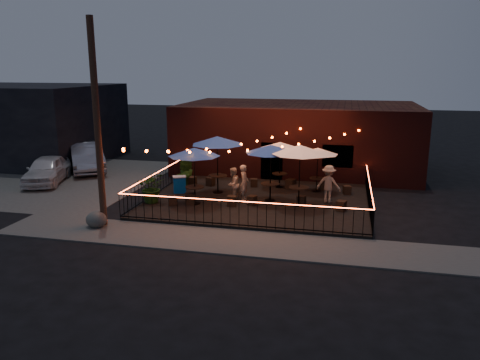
# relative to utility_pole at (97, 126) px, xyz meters

# --- Properties ---
(ground) EXTENTS (110.00, 110.00, 0.00)m
(ground) POSITION_rel_utility_pole_xyz_m (5.40, 2.60, -4.00)
(ground) COLOR black
(ground) RESTS_ON ground
(patio) EXTENTS (10.00, 8.00, 0.15)m
(patio) POSITION_rel_utility_pole_xyz_m (5.40, 4.60, -3.92)
(patio) COLOR black
(patio) RESTS_ON ground
(sidewalk) EXTENTS (18.00, 2.50, 0.05)m
(sidewalk) POSITION_rel_utility_pole_xyz_m (5.40, -0.65, -3.98)
(sidewalk) COLOR #494643
(sidewalk) RESTS_ON ground
(parking_lot) EXTENTS (11.00, 12.00, 0.02)m
(parking_lot) POSITION_rel_utility_pole_xyz_m (-6.60, 6.60, -3.99)
(parking_lot) COLOR #494643
(parking_lot) RESTS_ON ground
(brick_building) EXTENTS (14.00, 8.00, 4.00)m
(brick_building) POSITION_rel_utility_pole_xyz_m (6.40, 12.59, -2.00)
(brick_building) COLOR black
(brick_building) RESTS_ON ground
(background_building) EXTENTS (12.00, 9.00, 5.00)m
(background_building) POSITION_rel_utility_pole_xyz_m (-12.60, 11.60, -1.50)
(background_building) COLOR black
(background_building) RESTS_ON ground
(utility_pole) EXTENTS (0.26, 0.26, 8.00)m
(utility_pole) POSITION_rel_utility_pole_xyz_m (0.00, 0.00, 0.00)
(utility_pole) COLOR #332014
(utility_pole) RESTS_ON ground
(fence_front) EXTENTS (10.00, 0.04, 1.04)m
(fence_front) POSITION_rel_utility_pole_xyz_m (5.40, 0.60, -3.34)
(fence_front) COLOR black
(fence_front) RESTS_ON patio
(fence_left) EXTENTS (0.04, 8.00, 1.04)m
(fence_left) POSITION_rel_utility_pole_xyz_m (0.40, 4.60, -3.34)
(fence_left) COLOR black
(fence_left) RESTS_ON patio
(fence_right) EXTENTS (0.04, 8.00, 1.04)m
(fence_right) POSITION_rel_utility_pole_xyz_m (10.40, 4.60, -3.34)
(fence_right) COLOR black
(fence_right) RESTS_ON patio
(festoon_lights) EXTENTS (10.02, 8.72, 1.32)m
(festoon_lights) POSITION_rel_utility_pole_xyz_m (4.39, 4.30, -1.48)
(festoon_lights) COLOR #FF3F07
(festoon_lights) RESTS_ON ground
(cafe_table_0) EXTENTS (2.82, 2.82, 2.56)m
(cafe_table_0) POSITION_rel_utility_pole_xyz_m (2.76, 3.23, -1.51)
(cafe_table_0) COLOR black
(cafe_table_0) RESTS_ON patio
(cafe_table_1) EXTENTS (2.83, 2.83, 2.79)m
(cafe_table_1) POSITION_rel_utility_pole_xyz_m (3.24, 5.35, -1.30)
(cafe_table_1) COLOR black
(cafe_table_1) RESTS_ON patio
(cafe_table_2) EXTENTS (2.51, 2.51, 2.61)m
(cafe_table_2) POSITION_rel_utility_pole_xyz_m (5.98, 4.51, -1.46)
(cafe_table_2) COLOR black
(cafe_table_2) RESTS_ON patio
(cafe_table_3) EXTENTS (2.62, 2.62, 2.34)m
(cafe_table_3) POSITION_rel_utility_pole_xyz_m (6.06, 7.06, -1.71)
(cafe_table_3) COLOR black
(cafe_table_3) RESTS_ON patio
(cafe_table_4) EXTENTS (2.90, 2.90, 2.73)m
(cafe_table_4) POSITION_rel_utility_pole_xyz_m (7.36, 3.98, -1.35)
(cafe_table_4) COLOR black
(cafe_table_4) RESTS_ON patio
(cafe_table_5) EXTENTS (2.44, 2.44, 2.19)m
(cafe_table_5) POSITION_rel_utility_pole_xyz_m (7.97, 6.63, -1.85)
(cafe_table_5) COLOR black
(cafe_table_5) RESTS_ON patio
(bistro_chair_0) EXTENTS (0.47, 0.47, 0.42)m
(bistro_chair_0) POSITION_rel_utility_pole_xyz_m (1.86, 2.83, -3.64)
(bistro_chair_0) COLOR black
(bistro_chair_0) RESTS_ON patio
(bistro_chair_1) EXTENTS (0.56, 0.56, 0.50)m
(bistro_chair_1) POSITION_rel_utility_pole_xyz_m (2.56, 3.13, -3.60)
(bistro_chair_1) COLOR black
(bistro_chair_1) RESTS_ON patio
(bistro_chair_2) EXTENTS (0.42, 0.42, 0.42)m
(bistro_chair_2) POSITION_rel_utility_pole_xyz_m (1.54, 6.54, -3.64)
(bistro_chair_2) COLOR black
(bistro_chair_2) RESTS_ON patio
(bistro_chair_3) EXTENTS (0.47, 0.47, 0.44)m
(bistro_chair_3) POSITION_rel_utility_pole_xyz_m (2.50, 6.59, -3.63)
(bistro_chair_3) COLOR black
(bistro_chair_3) RESTS_ON patio
(bistro_chair_4) EXTENTS (0.41, 0.41, 0.46)m
(bistro_chair_4) POSITION_rel_utility_pole_xyz_m (4.46, 3.28, -3.62)
(bistro_chair_4) COLOR black
(bistro_chair_4) RESTS_ON patio
(bistro_chair_5) EXTENTS (0.47, 0.47, 0.42)m
(bistro_chair_5) POSITION_rel_utility_pole_xyz_m (5.31, 3.63, -3.64)
(bistro_chair_5) COLOR black
(bistro_chair_5) RESTS_ON patio
(bistro_chair_6) EXTENTS (0.42, 0.42, 0.41)m
(bistro_chair_6) POSITION_rel_utility_pole_xyz_m (4.75, 6.89, -3.65)
(bistro_chair_6) COLOR black
(bistro_chair_6) RESTS_ON patio
(bistro_chair_7) EXTENTS (0.56, 0.56, 0.50)m
(bistro_chair_7) POSITION_rel_utility_pole_xyz_m (6.67, 6.84, -3.60)
(bistro_chair_7) COLOR black
(bistro_chair_7) RESTS_ON patio
(bistro_chair_8) EXTENTS (0.42, 0.42, 0.41)m
(bistro_chair_8) POSITION_rel_utility_pole_xyz_m (7.46, 4.16, -3.65)
(bistro_chair_8) COLOR black
(bistro_chair_8) RESTS_ON patio
(bistro_chair_9) EXTENTS (0.48, 0.48, 0.44)m
(bistro_chair_9) POSITION_rel_utility_pole_xyz_m (9.22, 3.60, -3.63)
(bistro_chair_9) COLOR black
(bistro_chair_9) RESTS_ON patio
(bistro_chair_10) EXTENTS (0.45, 0.45, 0.45)m
(bistro_chair_10) POSITION_rel_utility_pole_xyz_m (8.34, 6.88, -3.62)
(bistro_chair_10) COLOR black
(bistro_chair_10) RESTS_ON patio
(bistro_chair_11) EXTENTS (0.42, 0.42, 0.42)m
(bistro_chair_11) POSITION_rel_utility_pole_xyz_m (9.45, 6.42, -3.64)
(bistro_chair_11) COLOR black
(bistro_chair_11) RESTS_ON patio
(patron_a) EXTENTS (0.46, 0.65, 1.68)m
(patron_a) POSITION_rel_utility_pole_xyz_m (4.81, 4.24, -3.01)
(patron_a) COLOR tan
(patron_a) RESTS_ON patio
(patron_b) EXTENTS (0.76, 0.88, 1.55)m
(patron_b) POSITION_rel_utility_pole_xyz_m (4.30, 4.13, -3.07)
(patron_b) COLOR tan
(patron_b) RESTS_ON patio
(patron_c) EXTENTS (1.21, 0.85, 1.71)m
(patron_c) POSITION_rel_utility_pole_xyz_m (8.61, 4.85, -2.99)
(patron_c) COLOR tan
(patron_c) RESTS_ON patio
(potted_shrub_a) EXTENTS (1.55, 1.43, 1.41)m
(potted_shrub_a) POSITION_rel_utility_pole_xyz_m (0.80, 3.03, -3.14)
(potted_shrub_a) COLOR #0E410D
(potted_shrub_a) RESTS_ON patio
(potted_shrub_b) EXTENTS (0.84, 0.68, 1.52)m
(potted_shrub_b) POSITION_rel_utility_pole_xyz_m (1.35, 5.88, -3.09)
(potted_shrub_b) COLOR #143C0F
(potted_shrub_b) RESTS_ON patio
(potted_shrub_c) EXTENTS (0.74, 0.74, 1.23)m
(potted_shrub_c) POSITION_rel_utility_pole_xyz_m (0.80, 7.73, -3.24)
(potted_shrub_c) COLOR #124111
(potted_shrub_c) RESTS_ON patio
(cooler) EXTENTS (0.76, 0.67, 0.84)m
(cooler) POSITION_rel_utility_pole_xyz_m (1.43, 4.87, -3.43)
(cooler) COLOR #094EB1
(cooler) RESTS_ON patio
(boulder) EXTENTS (1.01, 0.92, 0.68)m
(boulder) POSITION_rel_utility_pole_xyz_m (-0.14, -0.33, -3.66)
(boulder) COLOR #494A44
(boulder) RESTS_ON ground
(car_white) EXTENTS (2.98, 4.65, 1.47)m
(car_white) POSITION_rel_utility_pole_xyz_m (-6.49, 5.74, -3.26)
(car_white) COLOR white
(car_white) RESTS_ON ground
(car_silver) EXTENTS (4.43, 5.29, 1.71)m
(car_silver) POSITION_rel_utility_pole_xyz_m (-6.04, 9.05, -3.15)
(car_silver) COLOR #9FA0A7
(car_silver) RESTS_ON ground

